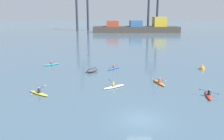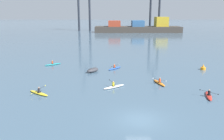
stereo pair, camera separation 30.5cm
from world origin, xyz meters
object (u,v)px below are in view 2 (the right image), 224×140
at_px(gantry_crane_west, 83,2).
at_px(capsized_dinghy, 92,70).
at_px(kayak_red, 208,95).
at_px(channel_buoy, 203,68).
at_px(kayak_blue, 114,68).
at_px(kayak_orange, 159,83).
at_px(kayak_yellow, 38,93).
at_px(gantry_crane_west_mid, 155,1).
at_px(kayak_white, 113,86).
at_px(container_barge, 138,28).
at_px(kayak_teal, 52,64).

bearing_deg(gantry_crane_west, capsized_dinghy, -82.62).
distance_m(gantry_crane_west, kayak_red, 116.09).
bearing_deg(channel_buoy, capsized_dinghy, -174.86).
height_order(kayak_blue, kayak_orange, kayak_blue).
height_order(kayak_blue, kayak_yellow, kayak_blue).
bearing_deg(channel_buoy, kayak_yellow, -152.97).
height_order(gantry_crane_west_mid, kayak_white, gantry_crane_west_mid).
xyz_separation_m(kayak_blue, kayak_white, (-0.24, -11.03, 0.00)).
xyz_separation_m(kayak_red, kayak_blue, (-11.18, 14.56, 0.00)).
xyz_separation_m(container_barge, gantry_crane_west, (-30.72, 10.01, 13.93)).
bearing_deg(container_barge, kayak_orange, -94.62).
relative_size(capsized_dinghy, kayak_teal, 0.89).
bearing_deg(gantry_crane_west_mid, kayak_white, -102.85).
distance_m(container_barge, channel_buoy, 87.61).
height_order(channel_buoy, kayak_teal, channel_buoy).
bearing_deg(gantry_crane_west, kayak_white, -81.35).
bearing_deg(kayak_yellow, kayak_orange, 15.50).
xyz_separation_m(kayak_red, kayak_teal, (-23.25, 17.92, 0.00)).
relative_size(kayak_blue, kayak_yellow, 0.96).
bearing_deg(gantry_crane_west, kayak_orange, -77.80).
bearing_deg(channel_buoy, kayak_red, -108.44).
bearing_deg(kayak_orange, gantry_crane_west_mid, 80.33).
relative_size(container_barge, channel_buoy, 46.13).
xyz_separation_m(gantry_crane_west, kayak_white, (16.42, -107.99, -16.25)).
distance_m(capsized_dinghy, kayak_blue, 4.48).
bearing_deg(kayak_white, gantry_crane_west_mid, 77.15).
bearing_deg(kayak_teal, kayak_yellow, -81.79).
bearing_deg(channel_buoy, gantry_crane_west, 108.42).
height_order(gantry_crane_west, kayak_red, gantry_crane_west).
relative_size(kayak_red, kayak_white, 1.11).
height_order(capsized_dinghy, kayak_blue, kayak_blue).
distance_m(channel_buoy, kayak_yellow, 28.57).
bearing_deg(kayak_teal, channel_buoy, -8.11).
bearing_deg(kayak_white, kayak_teal, 129.43).
bearing_deg(kayak_red, capsized_dinghy, 140.85).
relative_size(capsized_dinghy, channel_buoy, 2.73).
relative_size(kayak_yellow, kayak_orange, 0.90).
bearing_deg(container_barge, kayak_blue, -99.18).
bearing_deg(container_barge, gantry_crane_west, 161.96).
height_order(container_barge, kayak_yellow, container_barge).
relative_size(capsized_dinghy, kayak_yellow, 0.88).
bearing_deg(kayak_orange, kayak_white, -164.23).
bearing_deg(gantry_crane_west, kayak_teal, -87.19).
bearing_deg(channel_buoy, kayak_blue, 177.78).
relative_size(capsized_dinghy, kayak_white, 0.88).
height_order(capsized_dinghy, kayak_orange, kayak_orange).
xyz_separation_m(container_barge, kayak_white, (-14.30, -97.99, -2.32)).
relative_size(kayak_red, kayak_orange, 1.00).
height_order(container_barge, kayak_red, container_barge).
xyz_separation_m(container_barge, kayak_orange, (-7.77, -96.14, -2.32)).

